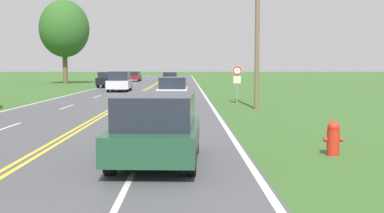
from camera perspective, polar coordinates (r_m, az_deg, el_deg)
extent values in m
cube|color=silver|center=(8.80, -8.06, -9.88)|extent=(0.12, 3.00, 0.00)
cube|color=silver|center=(17.62, -4.35, -2.47)|extent=(0.12, 3.00, 0.00)
cube|color=silver|center=(26.56, -3.14, -0.02)|extent=(0.12, 3.00, 0.00)
cube|color=silver|center=(35.53, -2.54, 1.19)|extent=(0.12, 3.00, 0.00)
cube|color=silver|center=(44.51, -2.18, 1.91)|extent=(0.12, 3.00, 0.00)
cube|color=silver|center=(53.50, -1.94, 2.40)|extent=(0.12, 3.00, 0.00)
cube|color=silver|center=(62.49, -1.77, 2.74)|extent=(0.12, 3.00, 0.00)
cube|color=silver|center=(71.49, -1.65, 2.99)|extent=(0.12, 3.00, 0.00)
cube|color=silver|center=(80.48, -1.55, 3.19)|extent=(0.12, 3.00, 0.00)
cube|color=silver|center=(89.48, -1.47, 3.35)|extent=(0.12, 3.00, 0.00)
cube|color=silver|center=(98.48, -1.40, 3.48)|extent=(0.12, 3.00, 0.00)
cube|color=silver|center=(107.47, -1.35, 3.59)|extent=(0.12, 3.00, 0.00)
cube|color=silver|center=(18.76, -21.14, -2.34)|extent=(0.12, 3.00, 0.00)
cube|color=silver|center=(27.33, -14.58, -0.04)|extent=(0.12, 3.00, 0.00)
cube|color=silver|center=(36.11, -11.17, 1.16)|extent=(0.12, 3.00, 0.00)
cube|color=silver|center=(44.98, -9.11, 1.89)|extent=(0.12, 3.00, 0.00)
cube|color=silver|center=(53.89, -7.72, 2.37)|extent=(0.12, 3.00, 0.00)
cube|color=silver|center=(62.82, -6.73, 2.72)|extent=(0.12, 3.00, 0.00)
cube|color=silver|center=(71.78, -5.98, 2.98)|extent=(0.12, 3.00, 0.00)
cube|color=silver|center=(80.74, -5.40, 3.18)|extent=(0.12, 3.00, 0.00)
cube|color=silver|center=(89.71, -4.94, 3.34)|extent=(0.12, 3.00, 0.00)
cube|color=silver|center=(98.69, -4.56, 3.47)|extent=(0.12, 3.00, 0.00)
cube|color=silver|center=(107.67, -4.24, 3.58)|extent=(0.12, 3.00, 0.00)
cylinder|color=red|center=(12.63, 16.38, -4.11)|extent=(0.32, 0.32, 0.65)
sphere|color=red|center=(12.58, 16.43, -2.36)|extent=(0.30, 0.30, 0.30)
cylinder|color=red|center=(12.68, 17.25, -3.76)|extent=(0.08, 0.11, 0.11)
cylinder|color=red|center=(12.57, 15.52, -3.80)|extent=(0.08, 0.11, 0.11)
cylinder|color=gray|center=(29.07, 5.36, 2.56)|extent=(0.07, 0.07, 2.24)
cylinder|color=silver|center=(29.03, 5.38, 4.27)|extent=(0.60, 0.02, 0.60)
torus|color=red|center=(29.02, 5.38, 4.27)|extent=(0.55, 0.07, 0.55)
cube|color=silver|center=(29.04, 5.37, 3.19)|extent=(0.44, 0.02, 0.44)
cylinder|color=brown|center=(25.43, 7.75, 10.22)|extent=(0.24, 0.24, 9.33)
cylinder|color=brown|center=(65.00, -14.80, 4.58)|extent=(0.64, 0.64, 4.39)
ellipsoid|color=#2D5B23|center=(65.18, -14.90, 8.91)|extent=(6.40, 6.40, 7.36)
cylinder|color=black|center=(9.87, -0.11, -6.41)|extent=(0.23, 0.65, 0.64)
cylinder|color=black|center=(10.07, -9.69, -6.26)|extent=(0.23, 0.65, 0.64)
cylinder|color=black|center=(12.43, 0.33, -4.08)|extent=(0.23, 0.65, 0.64)
cylinder|color=black|center=(12.59, -7.29, -4.01)|extent=(0.23, 0.65, 0.64)
cube|color=#1E472D|center=(11.16, -4.15, -3.71)|extent=(2.07, 4.29, 0.60)
cube|color=#1E232D|center=(11.08, -4.17, -0.36)|extent=(1.78, 3.02, 0.71)
cylinder|color=black|center=(28.39, -0.77, 0.89)|extent=(0.21, 0.63, 0.62)
cylinder|color=black|center=(28.45, -3.99, 0.89)|extent=(0.21, 0.63, 0.62)
cylinder|color=black|center=(30.79, -0.72, 1.20)|extent=(0.21, 0.63, 0.62)
cylinder|color=black|center=(30.85, -3.69, 1.19)|extent=(0.21, 0.63, 0.62)
cube|color=white|center=(29.59, -2.29, 1.58)|extent=(1.84, 3.90, 0.61)
cube|color=#1E232D|center=(29.56, -2.30, 2.84)|extent=(1.61, 2.74, 0.68)
cylinder|color=black|center=(45.14, -9.45, 2.29)|extent=(0.22, 0.66, 0.65)
cylinder|color=black|center=(44.97, -7.29, 2.30)|extent=(0.22, 0.66, 0.65)
cylinder|color=black|center=(42.18, -9.92, 2.11)|extent=(0.22, 0.66, 0.65)
cylinder|color=black|center=(42.01, -7.61, 2.13)|extent=(0.22, 0.66, 0.65)
cube|color=silver|center=(43.55, -8.57, 2.63)|extent=(2.08, 4.87, 0.71)
cube|color=#1E232D|center=(43.53, -8.58, 3.62)|extent=(1.80, 3.42, 0.79)
cylinder|color=black|center=(53.65, -10.47, 2.69)|extent=(0.23, 0.71, 0.70)
cylinder|color=black|center=(53.32, -8.78, 2.70)|extent=(0.23, 0.71, 0.70)
cylinder|color=black|center=(51.20, -11.07, 2.58)|extent=(0.23, 0.71, 0.70)
cylinder|color=black|center=(50.86, -9.31, 2.59)|extent=(0.23, 0.71, 0.70)
cube|color=black|center=(52.24, -9.91, 2.99)|extent=(2.00, 4.12, 0.72)
cube|color=#1E232D|center=(52.23, -9.92, 3.72)|extent=(1.73, 2.90, 0.61)
cylinder|color=black|center=(59.45, -1.80, 2.95)|extent=(0.23, 0.70, 0.69)
cylinder|color=black|center=(59.42, -3.48, 2.95)|extent=(0.23, 0.70, 0.69)
cylinder|color=black|center=(62.32, -1.88, 3.04)|extent=(0.23, 0.70, 0.69)
cylinder|color=black|center=(62.29, -3.48, 3.03)|extent=(0.23, 0.70, 0.69)
cube|color=navy|center=(60.86, -2.66, 3.25)|extent=(2.17, 4.73, 0.61)
cube|color=#1E232D|center=(61.03, -2.67, 3.81)|extent=(1.83, 2.63, 0.58)
cylinder|color=black|center=(73.52, -7.32, 3.27)|extent=(0.22, 0.72, 0.71)
cylinder|color=black|center=(73.33, -6.12, 3.28)|extent=(0.22, 0.72, 0.71)
cylinder|color=black|center=(71.01, -7.60, 3.22)|extent=(0.22, 0.72, 0.71)
cylinder|color=black|center=(70.81, -6.36, 3.23)|extent=(0.22, 0.72, 0.71)
cube|color=maroon|center=(72.16, -6.85, 3.46)|extent=(1.83, 4.13, 0.60)
cube|color=#1E232D|center=(72.15, -6.85, 3.92)|extent=(1.60, 2.89, 0.56)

